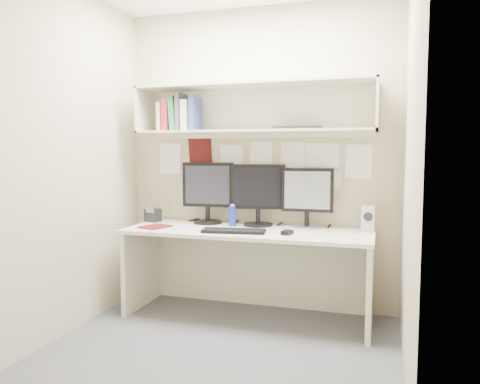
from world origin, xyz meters
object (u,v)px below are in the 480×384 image
(monitor_right, at_px, (307,196))
(keyboard, at_px, (234,231))
(maroon_notebook, at_px, (155,227))
(speaker, at_px, (368,218))
(desk_phone, at_px, (153,215))
(desk, at_px, (248,273))
(monitor_center, at_px, (258,193))
(monitor_left, at_px, (208,191))

(monitor_right, bearing_deg, keyboard, -143.63)
(keyboard, distance_m, maroon_notebook, 0.70)
(speaker, xyz_separation_m, desk_phone, (-1.88, -0.05, -0.04))
(desk, height_order, monitor_right, monitor_right)
(monitor_center, relative_size, speaker, 2.56)
(desk, distance_m, monitor_right, 0.81)
(desk, xyz_separation_m, monitor_center, (0.03, 0.22, 0.65))
(keyboard, bearing_deg, monitor_right, 29.27)
(maroon_notebook, bearing_deg, monitor_center, 41.45)
(desk, relative_size, keyboard, 4.07)
(desk, xyz_separation_m, keyboard, (-0.06, -0.17, 0.38))
(speaker, bearing_deg, monitor_left, -178.14)
(monitor_right, bearing_deg, monitor_left, 179.25)
(speaker, bearing_deg, monitor_right, -179.28)
(keyboard, bearing_deg, desk, 61.37)
(desk, xyz_separation_m, monitor_left, (-0.43, 0.22, 0.65))
(monitor_center, xyz_separation_m, keyboard, (-0.09, -0.39, -0.27))
(monitor_center, height_order, maroon_notebook, monitor_center)
(monitor_left, xyz_separation_m, keyboard, (0.37, -0.39, -0.27))
(speaker, bearing_deg, monitor_center, -178.46)
(desk, bearing_deg, monitor_left, 152.99)
(monitor_right, relative_size, maroon_notebook, 2.17)
(monitor_left, relative_size, maroon_notebook, 2.34)
(speaker, height_order, maroon_notebook, speaker)
(keyboard, xyz_separation_m, speaker, (1.00, 0.37, 0.09))
(monitor_left, height_order, desk_phone, monitor_left)
(desk, distance_m, monitor_left, 0.81)
(monitor_center, bearing_deg, desk_phone, 172.97)
(monitor_right, xyz_separation_m, desk_phone, (-1.39, -0.06, -0.21))
(desk, height_order, keyboard, keyboard)
(keyboard, relative_size, speaker, 2.40)
(desk, distance_m, maroon_notebook, 0.86)
(keyboard, height_order, speaker, speaker)
(monitor_center, distance_m, maroon_notebook, 0.91)
(monitor_center, height_order, monitor_right, monitor_center)
(speaker, bearing_deg, desk, -165.27)
(monitor_left, xyz_separation_m, desk_phone, (-0.51, -0.06, -0.23))
(desk, xyz_separation_m, speaker, (0.94, 0.20, 0.47))
(monitor_left, height_order, monitor_center, monitor_left)
(monitor_center, distance_m, keyboard, 0.48)
(monitor_left, bearing_deg, keyboard, -50.38)
(monitor_left, xyz_separation_m, monitor_right, (0.88, 0.00, -0.02))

